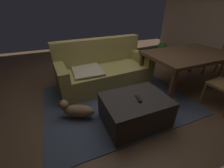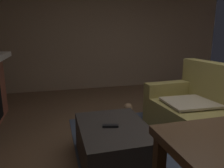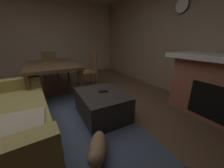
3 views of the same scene
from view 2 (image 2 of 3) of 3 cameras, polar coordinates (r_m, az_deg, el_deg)
The scene contains 7 objects.
floor at distance 2.61m, azimuth 18.82°, elevation -18.58°, with size 8.27×8.27×0.00m, color brown.
wall_left at distance 5.41m, azimuth -1.14°, elevation 13.36°, with size 0.12×6.05×2.69m, color #9E846B.
area_rug at distance 2.65m, azimuth 14.31°, elevation -17.62°, with size 2.60×2.00×0.01m, color #3D475B.
couch at distance 2.91m, azimuth 26.68°, elevation -8.63°, with size 2.03×1.03×0.96m.
ottoman_coffee_table at distance 2.33m, azimuth 0.48°, elevation -15.88°, with size 0.92×0.69×0.43m, color #2D2826.
tv_remote at distance 2.20m, azimuth -0.41°, elevation -11.08°, with size 0.05×0.16×0.02m, color black.
small_dog at distance 3.14m, azimuth 3.76°, elevation -8.98°, with size 0.53×0.40×0.27m.
Camera 2 is at (1.80, -1.32, 1.35)m, focal length 34.40 mm.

